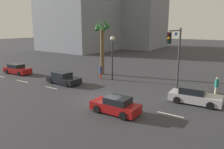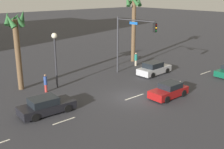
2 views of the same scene
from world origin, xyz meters
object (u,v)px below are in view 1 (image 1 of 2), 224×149
object	(u,v)px
car_3	(17,69)
palm_tree_1	(102,37)
pedestrian_0	(217,85)
building_1	(77,6)
car_4	(116,105)
building_0	(132,20)
car_0	(63,78)
traffic_signal	(176,50)
streetlamp	(112,49)
pedestrian_1	(101,72)
car_1	(195,96)

from	to	relation	value
car_3	palm_tree_1	bearing A→B (deg)	32.10
pedestrian_0	building_1	distance (m)	49.04
car_4	building_1	distance (m)	50.55
building_0	car_0	bearing A→B (deg)	-74.38
car_0	palm_tree_1	bearing A→B (deg)	82.55
traffic_signal	building_0	size ratio (longest dim) A/B	0.35
pedestrian_0	palm_tree_1	world-z (taller)	palm_tree_1
car_0	building_0	bearing A→B (deg)	109.02
traffic_signal	building_1	distance (m)	46.65
traffic_signal	streetlamp	world-z (taller)	traffic_signal
traffic_signal	building_0	world-z (taller)	building_0
car_0	traffic_signal	bearing A→B (deg)	14.68
car_3	pedestrian_1	xyz separation A→B (m)	(12.02, 4.21, 0.31)
pedestrian_1	building_0	distance (m)	47.23
car_4	pedestrian_1	size ratio (longest dim) A/B	2.19
pedestrian_1	pedestrian_0	bearing A→B (deg)	5.18
car_4	palm_tree_1	xyz separation A→B (m)	(-9.37, 11.08, 4.65)
building_0	traffic_signal	bearing A→B (deg)	-60.19
car_3	streetlamp	world-z (taller)	streetlamp
streetlamp	palm_tree_1	world-z (taller)	palm_tree_1
streetlamp	palm_tree_1	bearing A→B (deg)	147.14
car_3	pedestrian_0	size ratio (longest dim) A/B	2.58
traffic_signal	pedestrian_1	world-z (taller)	traffic_signal
palm_tree_1	car_1	bearing A→B (deg)	-20.70
car_1	palm_tree_1	bearing A→B (deg)	159.30
streetlamp	building_1	distance (m)	39.15
streetlamp	palm_tree_1	size ratio (longest dim) A/B	0.70
car_0	car_3	bearing A→B (deg)	178.65
building_1	palm_tree_1	bearing A→B (deg)	-39.74
traffic_signal	pedestrian_1	distance (m)	10.77
car_1	building_0	distance (m)	55.79
car_1	pedestrian_0	size ratio (longest dim) A/B	2.56
car_0	streetlamp	world-z (taller)	streetlamp
car_0	streetlamp	xyz separation A→B (m)	(3.87, 4.94, 3.31)
pedestrian_0	car_4	bearing A→B (deg)	-120.36
car_3	streetlamp	xyz separation A→B (m)	(13.54, 4.71, 3.30)
car_4	pedestrian_1	world-z (taller)	pedestrian_1
car_4	building_1	xyz separation A→B (m)	(-35.06, 34.39, 11.97)
building_0	streetlamp	bearing A→B (deg)	-67.90
pedestrian_0	palm_tree_1	xyz separation A→B (m)	(-15.17, 1.18, 4.37)
palm_tree_1	building_0	size ratio (longest dim) A/B	0.41
building_0	pedestrian_1	bearing A→B (deg)	-69.86
car_0	car_4	xyz separation A→B (m)	(10.27, -4.22, -0.01)
streetlamp	pedestrian_1	world-z (taller)	streetlamp
car_0	building_1	world-z (taller)	building_1
traffic_signal	building_0	distance (m)	52.59
pedestrian_0	palm_tree_1	size ratio (longest dim) A/B	0.22
pedestrian_1	building_1	xyz separation A→B (m)	(-27.13, 25.73, 11.64)
building_1	car_0	bearing A→B (deg)	-48.10
car_1	building_1	world-z (taller)	building_1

